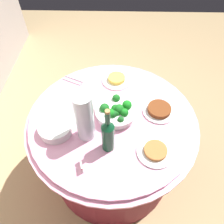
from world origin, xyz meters
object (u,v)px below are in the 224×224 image
(wine_bottle, at_px, (108,135))
(decorative_fruit_vase, at_px, (85,118))
(food_plate_fried_egg, at_px, (117,79))
(label_placard_front, at_px, (82,167))
(food_plate_peanuts, at_px, (155,151))
(serving_tongs, at_px, (74,81))
(plate_stack, at_px, (56,128))
(food_plate_stir_fry, at_px, (159,110))
(broccoli_bowl, at_px, (116,111))

(wine_bottle, relative_size, decorative_fruit_vase, 0.99)
(food_plate_fried_egg, bearing_deg, label_placard_front, 165.97)
(food_plate_fried_egg, relative_size, food_plate_peanuts, 1.00)
(serving_tongs, relative_size, label_placard_front, 2.98)
(decorative_fruit_vase, relative_size, food_plate_fried_egg, 1.55)
(plate_stack, distance_m, food_plate_stir_fry, 0.69)
(decorative_fruit_vase, bearing_deg, food_plate_peanuts, -106.11)
(serving_tongs, bearing_deg, food_plate_stir_fry, -115.27)
(decorative_fruit_vase, xyz_separation_m, serving_tongs, (0.49, 0.15, -0.16))
(food_plate_fried_egg, height_order, label_placard_front, label_placard_front)
(plate_stack, bearing_deg, decorative_fruit_vase, -95.65)
(decorative_fruit_vase, bearing_deg, plate_stack, 84.35)
(food_plate_fried_egg, distance_m, food_plate_peanuts, 0.66)
(wine_bottle, relative_size, serving_tongs, 2.05)
(broccoli_bowl, xyz_separation_m, label_placard_front, (-0.39, 0.18, -0.01))
(decorative_fruit_vase, bearing_deg, label_placard_front, 179.01)
(plate_stack, relative_size, label_placard_front, 3.82)
(decorative_fruit_vase, height_order, label_placard_front, decorative_fruit_vase)
(plate_stack, xyz_separation_m, serving_tongs, (0.47, -0.05, -0.03))
(broccoli_bowl, relative_size, food_plate_stir_fry, 1.27)
(serving_tongs, distance_m, food_plate_stir_fry, 0.68)
(food_plate_fried_egg, xyz_separation_m, food_plate_stir_fry, (-0.30, -0.29, 0.00))
(serving_tongs, xyz_separation_m, label_placard_front, (-0.72, -0.15, 0.03))
(wine_bottle, distance_m, label_placard_front, 0.23)
(wine_bottle, height_order, label_placard_front, wine_bottle)
(food_plate_peanuts, xyz_separation_m, label_placard_front, (-0.12, 0.42, 0.02))
(decorative_fruit_vase, height_order, serving_tongs, decorative_fruit_vase)
(food_plate_fried_egg, height_order, food_plate_stir_fry, food_plate_stir_fry)
(decorative_fruit_vase, bearing_deg, wine_bottle, -122.84)
(food_plate_peanuts, bearing_deg, decorative_fruit_vase, 73.89)
(food_plate_fried_egg, relative_size, label_placard_front, 4.00)
(food_plate_stir_fry, bearing_deg, decorative_fruit_vase, 112.58)
(food_plate_stir_fry, bearing_deg, food_plate_peanuts, 169.97)
(plate_stack, xyz_separation_m, decorative_fruit_vase, (-0.02, -0.20, 0.13))
(food_plate_fried_egg, bearing_deg, wine_bottle, 175.88)
(food_plate_peanuts, bearing_deg, food_plate_stir_fry, -10.03)
(label_placard_front, bearing_deg, plate_stack, 36.90)
(broccoli_bowl, distance_m, food_plate_stir_fry, 0.29)
(food_plate_fried_egg, distance_m, label_placard_front, 0.76)
(food_plate_stir_fry, bearing_deg, serving_tongs, 64.73)
(plate_stack, distance_m, food_plate_peanuts, 0.63)
(decorative_fruit_vase, height_order, food_plate_fried_egg, decorative_fruit_vase)
(serving_tongs, height_order, label_placard_front, label_placard_front)
(wine_bottle, height_order, food_plate_fried_egg, wine_bottle)
(plate_stack, relative_size, food_plate_fried_egg, 0.95)
(serving_tongs, height_order, food_plate_peanuts, food_plate_peanuts)
(food_plate_peanuts, height_order, label_placard_front, label_placard_front)
(serving_tongs, relative_size, food_plate_peanuts, 0.74)
(wine_bottle, bearing_deg, broccoli_bowl, -9.87)
(food_plate_fried_egg, xyz_separation_m, food_plate_peanuts, (-0.62, -0.23, -0.00))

